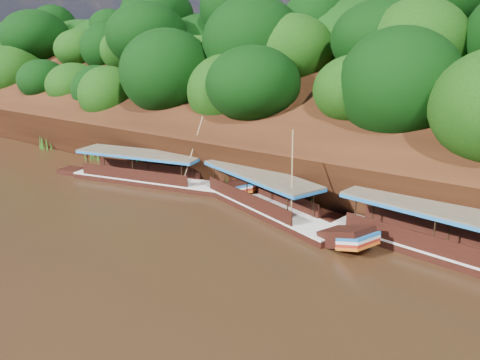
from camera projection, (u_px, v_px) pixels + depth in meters
The scene contains 6 objects.
ground at pixel (195, 259), 23.38m from camera, with size 160.00×160.00×0.00m, color black.
riverbank at pixel (371, 144), 40.31m from camera, with size 120.00×30.06×19.40m.
boat_0 at pixel (474, 255), 22.48m from camera, with size 15.78×4.02×5.76m.
boat_1 at pixel (274, 207), 28.96m from camera, with size 14.06×6.26×6.34m.
boat_2 at pixel (158, 178), 35.24m from camera, with size 15.18×5.48×5.83m.
reeds at pixel (254, 185), 32.33m from camera, with size 50.06×2.17×2.13m.
Camera 1 is at (14.54, -15.71, 10.45)m, focal length 35.00 mm.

